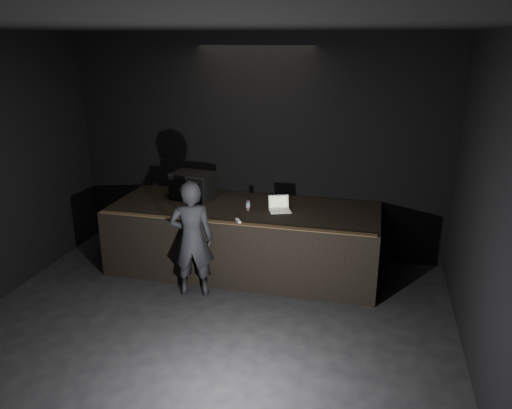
{
  "coord_description": "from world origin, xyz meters",
  "views": [
    {
      "loc": [
        1.86,
        -4.08,
        3.4
      ],
      "look_at": [
        0.29,
        2.3,
        1.2
      ],
      "focal_mm": 35.0,
      "sensor_mm": 36.0,
      "label": 1
    }
  ],
  "objects_px": {
    "stage_monitor": "(193,186)",
    "beer_can": "(248,205)",
    "laptop": "(279,207)",
    "stage_riser": "(244,238)",
    "person": "(192,239)"
  },
  "relations": [
    {
      "from": "laptop",
      "to": "person",
      "type": "distance_m",
      "value": 1.4
    },
    {
      "from": "stage_monitor",
      "to": "laptop",
      "type": "distance_m",
      "value": 1.46
    },
    {
      "from": "stage_riser",
      "to": "laptop",
      "type": "height_order",
      "value": "laptop"
    },
    {
      "from": "beer_can",
      "to": "stage_monitor",
      "type": "bearing_deg",
      "value": 161.11
    },
    {
      "from": "stage_monitor",
      "to": "laptop",
      "type": "bearing_deg",
      "value": -0.53
    },
    {
      "from": "stage_monitor",
      "to": "beer_can",
      "type": "height_order",
      "value": "stage_monitor"
    },
    {
      "from": "beer_can",
      "to": "person",
      "type": "height_order",
      "value": "person"
    },
    {
      "from": "stage_riser",
      "to": "person",
      "type": "xyz_separation_m",
      "value": [
        -0.48,
        -0.95,
        0.32
      ]
    },
    {
      "from": "stage_riser",
      "to": "person",
      "type": "relative_size",
      "value": 2.45
    },
    {
      "from": "stage_riser",
      "to": "beer_can",
      "type": "relative_size",
      "value": 27.08
    },
    {
      "from": "stage_riser",
      "to": "stage_monitor",
      "type": "bearing_deg",
      "value": 165.74
    },
    {
      "from": "beer_can",
      "to": "stage_riser",
      "type": "bearing_deg",
      "value": 130.68
    },
    {
      "from": "beer_can",
      "to": "person",
      "type": "bearing_deg",
      "value": -124.21
    },
    {
      "from": "stage_monitor",
      "to": "beer_can",
      "type": "bearing_deg",
      "value": -9.89
    },
    {
      "from": "laptop",
      "to": "beer_can",
      "type": "relative_size",
      "value": 2.54
    }
  ]
}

